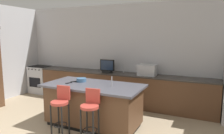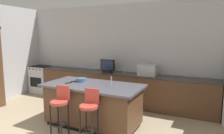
{
  "view_description": "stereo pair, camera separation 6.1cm",
  "coord_description": "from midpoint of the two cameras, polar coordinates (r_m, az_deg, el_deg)",
  "views": [
    {
      "loc": [
        2.24,
        -1.78,
        1.99
      ],
      "look_at": [
        0.06,
        2.84,
        1.22
      ],
      "focal_mm": 33.34,
      "sensor_mm": 36.0,
      "label": 1
    },
    {
      "loc": [
        2.29,
        -1.76,
        1.99
      ],
      "look_at": [
        0.06,
        2.84,
        1.22
      ],
      "focal_mm": 33.34,
      "sensor_mm": 36.0,
      "label": 2
    }
  ],
  "objects": [
    {
      "name": "counter_back",
      "position": [
        6.12,
        2.44,
        -5.92
      ],
      "size": [
        5.31,
        0.62,
        0.92
      ],
      "color": "brown",
      "rests_on": "ground_plane"
    },
    {
      "name": "tv_remote",
      "position": [
        4.89,
        -9.99,
        -3.91
      ],
      "size": [
        0.14,
        0.16,
        0.02
      ],
      "primitive_type": "cube",
      "rotation": [
        0.0,
        0.0,
        -0.63
      ],
      "color": "black",
      "rests_on": "kitchen_island"
    },
    {
      "name": "fruit_bowl",
      "position": [
        4.88,
        -8.08,
        -3.5
      ],
      "size": [
        0.22,
        0.22,
        0.08
      ],
      "primitive_type": "cylinder",
      "color": "#3F668C",
      "rests_on": "kitchen_island"
    },
    {
      "name": "range_oven",
      "position": [
        7.8,
        -18.41,
        -3.16
      ],
      "size": [
        0.72,
        0.63,
        0.94
      ],
      "color": "#B7BABF",
      "rests_on": "ground_plane"
    },
    {
      "name": "wall_back",
      "position": [
        6.27,
        4.63,
        3.67
      ],
      "size": [
        7.56,
        0.12,
        2.92
      ],
      "primitive_type": "cube",
      "color": "#BCBCC1",
      "rests_on": "ground_plane"
    },
    {
      "name": "cell_phone",
      "position": [
        4.78,
        -11.52,
        -4.3
      ],
      "size": [
        0.11,
        0.16,
        0.01
      ],
      "primitive_type": "cube",
      "rotation": [
        0.0,
        0.0,
        -0.27
      ],
      "color": "black",
      "rests_on": "kitchen_island"
    },
    {
      "name": "bar_stool_left",
      "position": [
        4.27,
        -13.64,
        -10.51
      ],
      "size": [
        0.34,
        0.35,
        1.01
      ],
      "rotation": [
        0.0,
        0.0,
        0.08
      ],
      "color": "#B23D33",
      "rests_on": "ground_plane"
    },
    {
      "name": "tv_monitor",
      "position": [
        6.11,
        -0.94,
        0.13
      ],
      "size": [
        0.45,
        0.16,
        0.38
      ],
      "color": "black",
      "rests_on": "counter_back"
    },
    {
      "name": "kitchen_island",
      "position": [
        4.7,
        -4.85,
        -10.23
      ],
      "size": [
        2.17,
        1.09,
        0.94
      ],
      "color": "black",
      "rests_on": "ground_plane"
    },
    {
      "name": "sink_faucet_island",
      "position": [
        4.34,
        0.2,
        -3.99
      ],
      "size": [
        0.02,
        0.02,
        0.22
      ],
      "primitive_type": "cylinder",
      "color": "#B2B2B7",
      "rests_on": "kitchen_island"
    },
    {
      "name": "sink_faucet_back",
      "position": [
        6.07,
        3.51,
        -0.46
      ],
      "size": [
        0.02,
        0.02,
        0.24
      ],
      "primitive_type": "cylinder",
      "color": "#B2B2B7",
      "rests_on": "counter_back"
    },
    {
      "name": "bar_stool_right",
      "position": [
        3.95,
        -5.73,
        -11.91
      ],
      "size": [
        0.34,
        0.35,
        1.01
      ],
      "rotation": [
        0.0,
        0.0,
        0.1
      ],
      "color": "#B23D33",
      "rests_on": "ground_plane"
    },
    {
      "name": "microwave",
      "position": [
        5.73,
        10.05,
        -0.81
      ],
      "size": [
        0.48,
        0.36,
        0.3
      ],
      "primitive_type": "cube",
      "color": "#B7BABF",
      "rests_on": "counter_back"
    }
  ]
}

